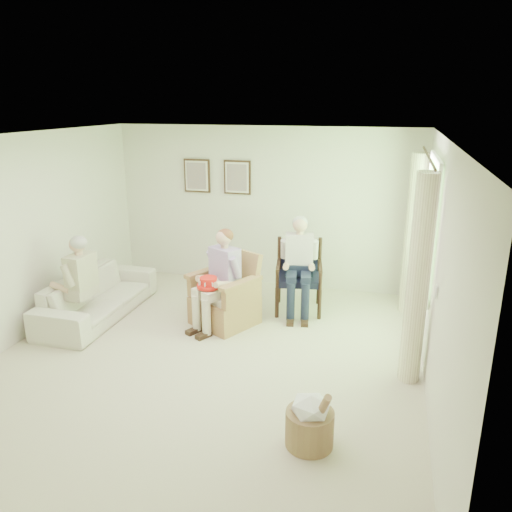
# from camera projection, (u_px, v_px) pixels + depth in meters

# --- Properties ---
(floor) EXTENTS (5.50, 5.50, 0.00)m
(floor) POSITION_uv_depth(u_px,v_px,m) (207.00, 359.00, 6.00)
(floor) COLOR beige
(floor) RESTS_ON ground
(back_wall) EXTENTS (5.00, 0.04, 2.60)m
(back_wall) POSITION_uv_depth(u_px,v_px,m) (264.00, 208.00, 8.15)
(back_wall) COLOR silver
(back_wall) RESTS_ON ground
(front_wall) EXTENTS (5.00, 0.04, 2.60)m
(front_wall) POSITION_uv_depth(u_px,v_px,m) (43.00, 383.00, 3.09)
(front_wall) COLOR silver
(front_wall) RESTS_ON ground
(left_wall) EXTENTS (0.04, 5.50, 2.60)m
(left_wall) POSITION_uv_depth(u_px,v_px,m) (17.00, 240.00, 6.25)
(left_wall) COLOR silver
(left_wall) RESTS_ON ground
(right_wall) EXTENTS (0.04, 5.50, 2.60)m
(right_wall) POSITION_uv_depth(u_px,v_px,m) (438.00, 276.00, 4.98)
(right_wall) COLOR silver
(right_wall) RESTS_ON ground
(ceiling) EXTENTS (5.00, 5.50, 0.02)m
(ceiling) POSITION_uv_depth(u_px,v_px,m) (200.00, 138.00, 5.23)
(ceiling) COLOR white
(ceiling) RESTS_ON back_wall
(window) EXTENTS (0.13, 2.50, 1.63)m
(window) POSITION_uv_depth(u_px,v_px,m) (430.00, 221.00, 6.01)
(window) COLOR #2D6B23
(window) RESTS_ON right_wall
(curtain_left) EXTENTS (0.34, 0.34, 2.30)m
(curtain_left) POSITION_uv_depth(u_px,v_px,m) (418.00, 281.00, 5.27)
(curtain_left) COLOR #F7F1C1
(curtain_left) RESTS_ON ground
(curtain_right) EXTENTS (0.34, 0.34, 2.30)m
(curtain_right) POSITION_uv_depth(u_px,v_px,m) (413.00, 235.00, 7.08)
(curtain_right) COLOR #F7F1C1
(curtain_right) RESTS_ON ground
(framed_print_left) EXTENTS (0.45, 0.05, 0.55)m
(framed_print_left) POSITION_uv_depth(u_px,v_px,m) (197.00, 176.00, 8.26)
(framed_print_left) COLOR #382114
(framed_print_left) RESTS_ON back_wall
(framed_print_right) EXTENTS (0.45, 0.05, 0.55)m
(framed_print_right) POSITION_uv_depth(u_px,v_px,m) (237.00, 177.00, 8.08)
(framed_print_right) COLOR #382114
(framed_print_right) RESTS_ON back_wall
(wicker_armchair) EXTENTS (0.78, 0.77, 1.00)m
(wicker_armchair) POSITION_uv_depth(u_px,v_px,m) (225.00, 301.00, 6.90)
(wicker_armchair) COLOR #A5764E
(wicker_armchair) RESTS_ON ground
(wood_armchair) EXTENTS (0.66, 0.62, 1.01)m
(wood_armchair) POSITION_uv_depth(u_px,v_px,m) (300.00, 273.00, 7.32)
(wood_armchair) COLOR black
(wood_armchair) RESTS_ON ground
(sofa) EXTENTS (2.08, 0.81, 0.61)m
(sofa) POSITION_uv_depth(u_px,v_px,m) (98.00, 296.00, 7.13)
(sofa) COLOR silver
(sofa) RESTS_ON ground
(person_wicker) EXTENTS (0.40, 0.63, 1.33)m
(person_wicker) POSITION_uv_depth(u_px,v_px,m) (222.00, 273.00, 6.65)
(person_wicker) COLOR beige
(person_wicker) RESTS_ON ground
(person_dark) EXTENTS (0.40, 0.62, 1.39)m
(person_dark) POSITION_uv_depth(u_px,v_px,m) (298.00, 259.00, 7.08)
(person_dark) COLOR #191F37
(person_dark) RESTS_ON ground
(person_sofa) EXTENTS (0.42, 0.62, 1.27)m
(person_sofa) POSITION_uv_depth(u_px,v_px,m) (77.00, 278.00, 6.61)
(person_sofa) COLOR #BFB399
(person_sofa) RESTS_ON ground
(red_hat) EXTENTS (0.31, 0.31, 0.14)m
(red_hat) POSITION_uv_depth(u_px,v_px,m) (208.00, 283.00, 6.54)
(red_hat) COLOR red
(red_hat) RESTS_ON person_wicker
(hatbox) EXTENTS (0.51, 0.51, 0.64)m
(hatbox) POSITION_uv_depth(u_px,v_px,m) (310.00, 421.00, 4.44)
(hatbox) COLOR tan
(hatbox) RESTS_ON ground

